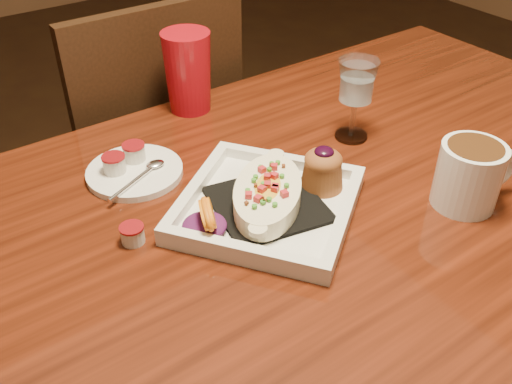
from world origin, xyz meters
TOP-DOWN VIEW (x-y plane):
  - table at (0.00, 0.00)m, footprint 1.50×0.90m
  - chair_far at (-0.00, 0.63)m, footprint 0.42×0.42m
  - plate at (-0.05, 0.04)m, footprint 0.35×0.35m
  - coffee_mug at (0.20, -0.12)m, footprint 0.14×0.10m
  - goblet at (0.19, 0.13)m, footprint 0.07×0.07m
  - saucer at (-0.19, 0.25)m, footprint 0.16×0.16m
  - creamer_loose at (-0.26, 0.10)m, footprint 0.04×0.04m
  - red_tumbler at (0.01, 0.40)m, footprint 0.09×0.09m

SIDE VIEW (x-z plane):
  - chair_far at x=0.00m, z-range 0.04..0.97m
  - table at x=0.00m, z-range 0.28..1.03m
  - saucer at x=-0.19m, z-range 0.71..0.82m
  - creamer_loose at x=-0.26m, z-range 0.75..0.78m
  - plate at x=-0.05m, z-range 0.73..0.82m
  - coffee_mug at x=0.20m, z-range 0.75..0.86m
  - red_tumbler at x=0.01m, z-range 0.75..0.91m
  - goblet at x=0.19m, z-range 0.78..0.93m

